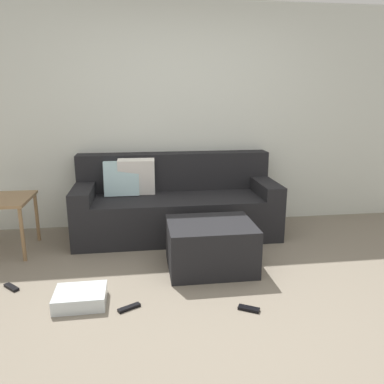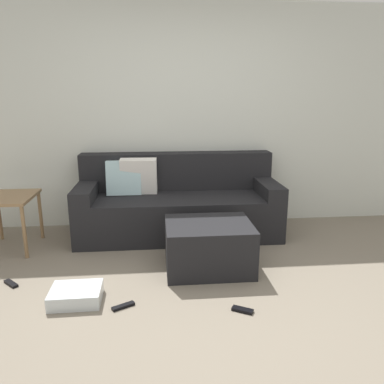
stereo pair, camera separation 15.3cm
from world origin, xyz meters
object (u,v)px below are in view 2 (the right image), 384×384
Objects in this scene: ottoman at (209,246)px; remote_near_ottoman at (243,310)px; couch_sectional at (177,204)px; side_table at (9,204)px; remote_under_side_table at (11,283)px; storage_bin at (76,295)px; remote_by_storage_bin at (123,306)px.

ottoman is 4.91× the size of remote_near_ottoman.
side_table is (-1.71, -0.30, 0.13)m from couch_sectional.
ottoman is 4.59× the size of remote_under_side_table.
storage_bin is at bearing -53.06° from side_table.
remote_near_ottoman is 0.88m from remote_by_storage_bin.
ottoman is 1.29× the size of side_table.
couch_sectional reaches higher than remote_under_side_table.
remote_near_ottoman is at bearing -77.26° from couch_sectional.
couch_sectional is 0.99m from ottoman.
couch_sectional reaches higher than side_table.
ottoman is 2.02× the size of storage_bin.
ottoman is at bearing -76.24° from couch_sectional.
couch_sectional is 12.68× the size of remote_by_storage_bin.
side_table is 2.56m from remote_near_ottoman.
couch_sectional is 1.67m from remote_by_storage_bin.
remote_near_ottoman and remote_under_side_table have the same top height.
side_table reaches higher than remote_by_storage_bin.
side_table is at bearing 126.94° from storage_bin.
side_table is at bearing 176.11° from remote_near_ottoman.
remote_under_side_table is at bearing -72.48° from side_table.
ottoman is 2.06m from side_table.
couch_sectional is at bearing 44.07° from remote_by_storage_bin.
couch_sectional is 1.86m from remote_under_side_table.
couch_sectional is at bearing 132.49° from remote_near_ottoman.
remote_under_side_table is (-0.60, 0.32, -0.04)m from storage_bin.
remote_near_ottoman is 0.90× the size of remote_by_storage_bin.
ottoman is at bearing 11.47° from remote_by_storage_bin.
remote_near_ottoman is at bearing -11.66° from storage_bin.
couch_sectional is 14.14× the size of remote_near_ottoman.
couch_sectional reaches higher than remote_near_ottoman.
couch_sectional is at bearing 82.96° from remote_under_side_table.
storage_bin is at bearing 133.22° from remote_by_storage_bin.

